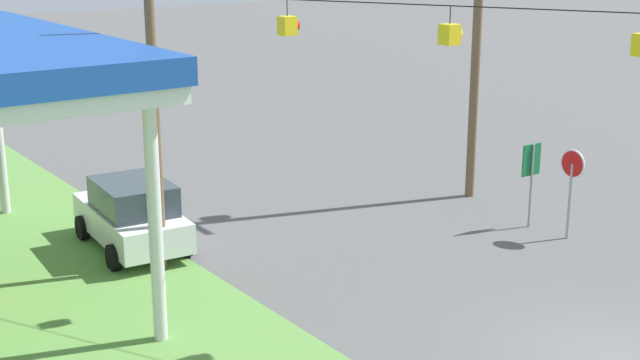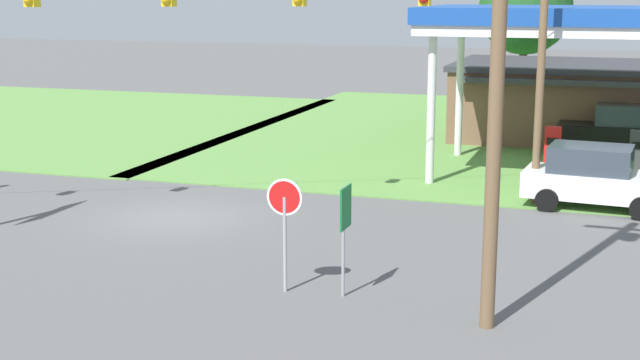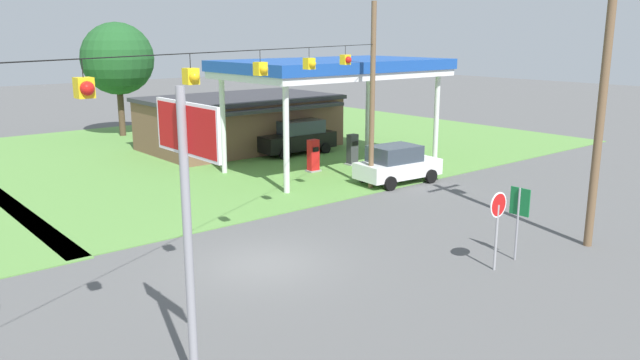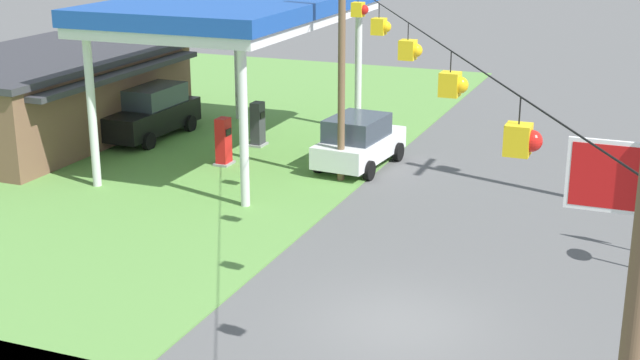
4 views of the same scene
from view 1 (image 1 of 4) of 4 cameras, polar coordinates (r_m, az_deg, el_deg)
name	(u,v)px [view 1 (image 1 of 4)]	position (r m, az deg, el deg)	size (l,w,h in m)	color
ground_plane	(613,360)	(18.68, 18.23, -10.91)	(160.00, 160.00, 0.00)	#565656
car_at_pumps_front	(132,214)	(23.76, -11.94, -2.16)	(4.41, 2.38, 1.89)	white
stop_sign_roadside	(572,174)	(24.75, 15.81, 0.36)	(0.80, 0.08, 2.50)	#99999E
route_sign	(531,168)	(25.50, 13.37, 0.74)	(0.10, 0.70, 2.40)	gray
signal_span_gantry	(637,122)	(17.16, 19.62, 3.53)	(19.42, 10.24, 8.60)	brown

